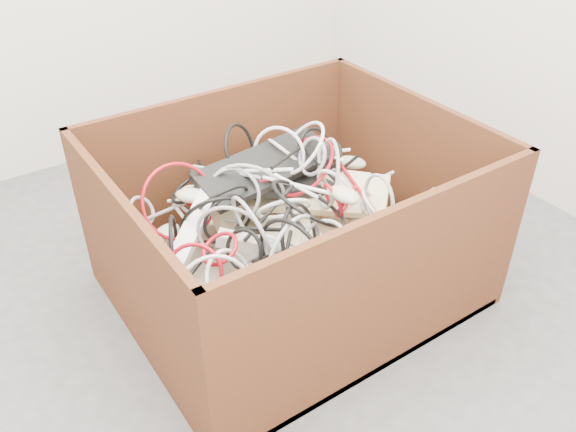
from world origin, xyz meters
TOP-DOWN VIEW (x-y plane):
  - ground at (0.00, 0.00)m, footprint 3.00×3.00m
  - cardboard_box at (0.25, 0.15)m, footprint 1.11×0.93m
  - keyboard_pile at (0.27, 0.18)m, footprint 1.03×0.80m
  - mice_scatter at (0.24, 0.10)m, footprint 0.87×0.57m
  - power_strip_left at (-0.07, 0.17)m, footprint 0.25×0.23m
  - power_strip_right at (0.08, 0.03)m, footprint 0.24×0.21m
  - vga_plug at (0.53, 0.02)m, footprint 0.06×0.06m
  - cable_tangle at (0.16, 0.12)m, footprint 0.96×0.80m

SIDE VIEW (x-z plane):
  - ground at x=0.00m, z-range 0.00..0.00m
  - cardboard_box at x=0.25m, z-range -0.14..0.45m
  - keyboard_pile at x=0.27m, z-range 0.08..0.47m
  - power_strip_right at x=0.08m, z-range 0.30..0.39m
  - vga_plug at x=0.53m, z-range 0.33..0.36m
  - mice_scatter at x=0.24m, z-range 0.24..0.46m
  - power_strip_left at x=-0.07m, z-range 0.32..0.44m
  - cable_tangle at x=0.16m, z-range 0.20..0.61m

